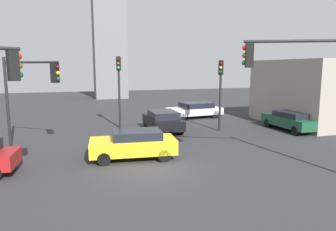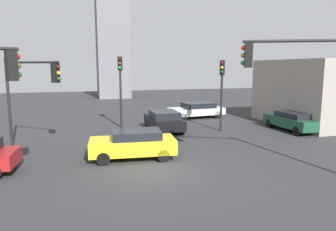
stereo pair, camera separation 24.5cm
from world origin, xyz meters
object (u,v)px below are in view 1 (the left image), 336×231
Objects in this scene: traffic_light_2 at (30,84)px; car_2 at (163,120)px; traffic_light_0 at (304,75)px; traffic_light_3 at (119,79)px; car_0 at (291,120)px; car_3 at (134,144)px; car_4 at (195,110)px; traffic_light_1 at (221,82)px.

car_2 is (8.08, 2.49, -2.79)m from traffic_light_2.
traffic_light_3 is (-5.68, 12.21, -0.51)m from traffic_light_0.
traffic_light_2 is at bearing -8.59° from traffic_light_0.
car_0 is (11.45, -4.56, -2.90)m from traffic_light_3.
traffic_light_3 reaches higher than car_2.
car_2 is (-2.99, 10.07, -3.38)m from traffic_light_0.
traffic_light_3 is 1.22× the size of car_3.
traffic_light_2 is 6.58m from car_3.
traffic_light_2 is at bearing -29.09° from car_3.
car_4 is (12.42, 7.23, -2.83)m from traffic_light_2.
car_0 is (16.85, 0.07, -2.83)m from traffic_light_2.
traffic_light_3 is 1.20× the size of car_2.
car_4 is (7.03, 2.60, -2.90)m from traffic_light_3.
traffic_light_3 is at bearing 77.62° from traffic_light_2.
traffic_light_2 is 7.11m from traffic_light_3.
traffic_light_2 is 0.96× the size of traffic_light_3.
traffic_light_0 is 1.18× the size of traffic_light_1.
car_2 is 6.71m from car_3.
traffic_light_3 is 1.18× the size of car_0.
traffic_light_2 reaches higher than car_3.
car_4 is (-4.42, 7.16, -0.00)m from car_0.
car_4 is at bearing -69.43° from traffic_light_0.
traffic_light_3 is (-6.55, 3.20, 0.19)m from traffic_light_1.
traffic_light_0 is 10.17m from car_0.
car_0 is 0.90× the size of car_4.
car_2 is 0.88× the size of car_4.
traffic_light_0 is at bearing 2.58° from traffic_light_2.
traffic_light_2 reaches higher than car_2.
traffic_light_3 is at bearing -87.86° from car_3.
traffic_light_1 is 1.13× the size of car_2.
car_0 is at bearing 82.44° from traffic_light_3.
traffic_light_0 is at bearing 151.78° from car_3.
car_0 is 1.02× the size of car_2.
car_3 is (4.89, -3.40, -2.81)m from traffic_light_2.
traffic_light_3 reaches higher than traffic_light_2.
car_4 is at bearing 67.17° from traffic_light_2.
traffic_light_0 is at bearing 142.76° from car_0.
car_0 is at bearing -104.40° from car_2.
traffic_light_1 is at bearing 80.36° from car_4.
car_3 is at bearing 2.10° from traffic_light_2.
traffic_light_2 is at bearing 90.06° from car_0.
car_3 is (-7.06, -4.83, -2.69)m from traffic_light_1.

